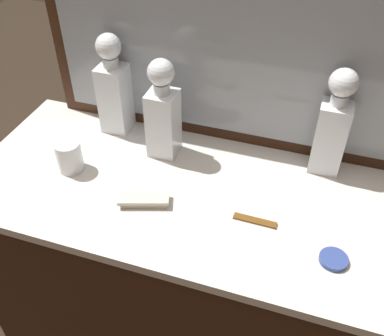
# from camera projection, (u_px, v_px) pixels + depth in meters

# --- Properties ---
(dresser) EXTENTS (1.27, 0.56, 0.82)m
(dresser) POSITION_uv_depth(u_px,v_px,m) (192.00, 279.00, 1.49)
(dresser) COLOR #381E11
(dresser) RESTS_ON ground_plane
(dresser_mirror) EXTENTS (1.07, 0.03, 0.63)m
(dresser_mirror) POSITION_uv_depth(u_px,v_px,m) (223.00, 42.00, 1.21)
(dresser_mirror) COLOR #381E11
(dresser_mirror) RESTS_ON dresser
(crystal_decanter_left) EXTENTS (0.08, 0.08, 0.31)m
(crystal_decanter_left) POSITION_uv_depth(u_px,v_px,m) (163.00, 118.00, 1.27)
(crystal_decanter_left) COLOR white
(crystal_decanter_left) RESTS_ON dresser
(crystal_decanter_right) EXTENTS (0.08, 0.08, 0.32)m
(crystal_decanter_right) POSITION_uv_depth(u_px,v_px,m) (332.00, 131.00, 1.21)
(crystal_decanter_right) COLOR white
(crystal_decanter_right) RESTS_ON dresser
(crystal_decanter_far_right) EXTENTS (0.08, 0.08, 0.32)m
(crystal_decanter_far_right) POSITION_uv_depth(u_px,v_px,m) (114.00, 93.00, 1.36)
(crystal_decanter_far_right) COLOR white
(crystal_decanter_far_right) RESTS_ON dresser
(crystal_tumbler_center) EXTENTS (0.07, 0.07, 0.09)m
(crystal_tumbler_center) POSITION_uv_depth(u_px,v_px,m) (70.00, 157.00, 1.26)
(crystal_tumbler_center) COLOR white
(crystal_tumbler_center) RESTS_ON dresser
(silver_brush_far_left) EXTENTS (0.14, 0.09, 0.02)m
(silver_brush_far_left) POSITION_uv_depth(u_px,v_px,m) (144.00, 199.00, 1.18)
(silver_brush_far_left) COLOR #B7A88C
(silver_brush_far_left) RESTS_ON dresser
(porcelain_dish) EXTENTS (0.07, 0.07, 0.01)m
(porcelain_dish) POSITION_uv_depth(u_px,v_px,m) (334.00, 259.00, 1.04)
(porcelain_dish) COLOR #33478C
(porcelain_dish) RESTS_ON dresser
(tortoiseshell_comb) EXTENTS (0.11, 0.02, 0.01)m
(tortoiseshell_comb) POSITION_uv_depth(u_px,v_px,m) (255.00, 221.00, 1.13)
(tortoiseshell_comb) COLOR brown
(tortoiseshell_comb) RESTS_ON dresser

